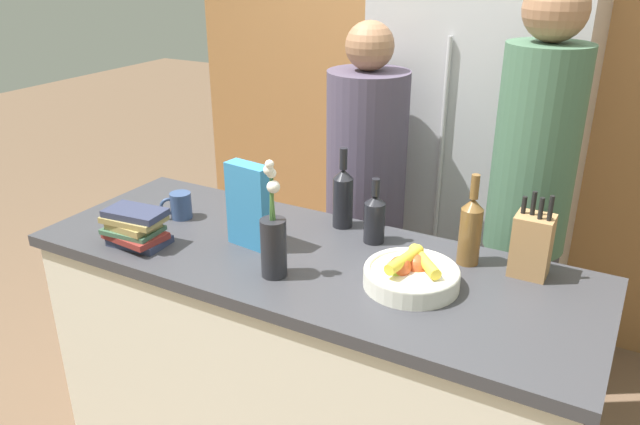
{
  "coord_description": "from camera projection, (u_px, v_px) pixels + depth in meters",
  "views": [
    {
      "loc": [
        0.91,
        -1.56,
        1.86
      ],
      "look_at": [
        0.0,
        0.08,
        1.06
      ],
      "focal_mm": 35.0,
      "sensor_mm": 36.0,
      "label": 1
    }
  ],
  "objects": [
    {
      "name": "kitchen_island",
      "position": [
        308.0,
        373.0,
        2.21
      ],
      "size": [
        1.85,
        0.68,
        0.94
      ],
      "color": "silver",
      "rests_on": "ground_plane"
    },
    {
      "name": "back_wall_wood",
      "position": [
        459.0,
        68.0,
        3.1
      ],
      "size": [
        3.05,
        0.12,
        2.6
      ],
      "color": "#9E6B3D",
      "rests_on": "ground_plane"
    },
    {
      "name": "refrigerator",
      "position": [
        475.0,
        165.0,
        2.85
      ],
      "size": [
        0.87,
        0.63,
        1.87
      ],
      "color": "#B7B7BC",
      "rests_on": "ground_plane"
    },
    {
      "name": "fruit_bowl",
      "position": [
        411.0,
        274.0,
        1.83
      ],
      "size": [
        0.28,
        0.28,
        0.1
      ],
      "color": "silver",
      "rests_on": "kitchen_island"
    },
    {
      "name": "knife_block",
      "position": [
        532.0,
        245.0,
        1.87
      ],
      "size": [
        0.11,
        0.09,
        0.27
      ],
      "color": "#A87A4C",
      "rests_on": "kitchen_island"
    },
    {
      "name": "flower_vase",
      "position": [
        273.0,
        238.0,
        1.85
      ],
      "size": [
        0.08,
        0.08,
        0.37
      ],
      "color": "#232328",
      "rests_on": "kitchen_island"
    },
    {
      "name": "cereal_box",
      "position": [
        250.0,
        206.0,
        2.04
      ],
      "size": [
        0.16,
        0.08,
        0.28
      ],
      "color": "teal",
      "rests_on": "kitchen_island"
    },
    {
      "name": "coffee_mug",
      "position": [
        180.0,
        205.0,
        2.28
      ],
      "size": [
        0.1,
        0.1,
        0.1
      ],
      "color": "#334770",
      "rests_on": "kitchen_island"
    },
    {
      "name": "book_stack",
      "position": [
        136.0,
        228.0,
        2.08
      ],
      "size": [
        0.21,
        0.15,
        0.13
      ],
      "color": "#2D334C",
      "rests_on": "kitchen_island"
    },
    {
      "name": "bottle_oil",
      "position": [
        470.0,
        229.0,
        1.93
      ],
      "size": [
        0.07,
        0.07,
        0.3
      ],
      "color": "brown",
      "rests_on": "kitchen_island"
    },
    {
      "name": "bottle_vinegar",
      "position": [
        374.0,
        217.0,
        2.08
      ],
      "size": [
        0.07,
        0.07,
        0.23
      ],
      "color": "black",
      "rests_on": "kitchen_island"
    },
    {
      "name": "bottle_wine",
      "position": [
        343.0,
        196.0,
        2.19
      ],
      "size": [
        0.07,
        0.07,
        0.29
      ],
      "color": "black",
      "rests_on": "kitchen_island"
    },
    {
      "name": "person_at_sink",
      "position": [
        365.0,
        196.0,
        2.58
      ],
      "size": [
        0.33,
        0.33,
        1.61
      ],
      "rotation": [
        0.0,
        0.0,
        0.08
      ],
      "color": "#383842",
      "rests_on": "ground_plane"
    },
    {
      "name": "person_in_blue",
      "position": [
        528.0,
        202.0,
        2.2
      ],
      "size": [
        0.28,
        0.28,
        1.78
      ],
      "rotation": [
        0.0,
        0.0,
        -0.43
      ],
      "color": "#383842",
      "rests_on": "ground_plane"
    }
  ]
}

